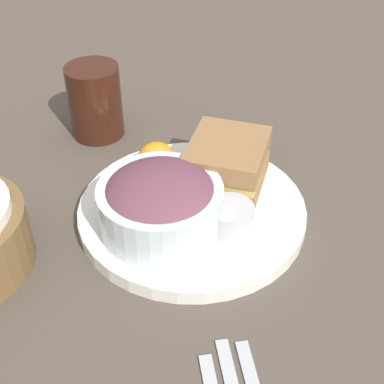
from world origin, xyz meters
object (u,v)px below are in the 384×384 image
at_px(salad_bowl, 160,202).
at_px(drink_glass, 95,101).
at_px(plate, 192,211).
at_px(sandwich, 227,164).
at_px(dressing_cup, 230,219).

xyz_separation_m(salad_bowl, drink_glass, (0.18, 0.16, 0.00)).
xyz_separation_m(plate, salad_bowl, (-0.04, 0.02, 0.04)).
height_order(plate, drink_glass, drink_glass).
distance_m(sandwich, salad_bowl, 0.11).
bearing_deg(dressing_cup, drink_glass, 55.38).
height_order(sandwich, dressing_cup, sandwich).
xyz_separation_m(plate, drink_glass, (0.14, 0.19, 0.04)).
height_order(plate, sandwich, sandwich).
height_order(plate, salad_bowl, salad_bowl).
height_order(dressing_cup, drink_glass, drink_glass).
relative_size(plate, salad_bowl, 1.95).
relative_size(sandwich, salad_bowl, 0.75).
relative_size(dressing_cup, drink_glass, 0.49).
relative_size(salad_bowl, drink_glass, 1.32).
xyz_separation_m(dressing_cup, drink_glass, (0.16, 0.24, 0.02)).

